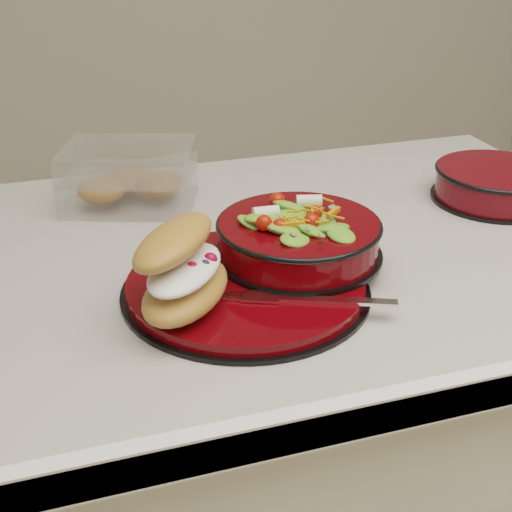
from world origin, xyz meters
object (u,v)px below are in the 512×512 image
object	(u,v)px
croissant	(184,269)
extra_bowl	(496,183)
island_counter	(237,486)
dinner_plate	(247,286)
fork	(313,299)
salad_bowl	(299,232)
pastry_box	(130,177)

from	to	relation	value
croissant	extra_bowl	xyz separation A→B (m)	(0.56, 0.21, -0.04)
island_counter	dinner_plate	size ratio (longest dim) A/B	3.96
island_counter	extra_bowl	bearing A→B (deg)	6.14
island_counter	fork	bearing A→B (deg)	-77.88
croissant	fork	distance (m)	0.16
extra_bowl	dinner_plate	bearing A→B (deg)	-160.29
croissant	fork	xyz separation A→B (m)	(0.14, -0.04, -0.04)
fork	extra_bowl	size ratio (longest dim) A/B	0.86
salad_bowl	pastry_box	size ratio (longest dim) A/B	0.93
pastry_box	croissant	bearing A→B (deg)	-69.69
salad_bowl	pastry_box	xyz separation A→B (m)	(-0.18, 0.30, -0.01)
extra_bowl	pastry_box	bearing A→B (deg)	163.54
dinner_plate	extra_bowl	world-z (taller)	extra_bowl
island_counter	dinner_plate	xyz separation A→B (m)	(-0.02, -0.12, 0.46)
fork	island_counter	bearing A→B (deg)	34.86
fork	extra_bowl	distance (m)	0.48
croissant	pastry_box	xyz separation A→B (m)	(-0.01, 0.37, -0.02)
island_counter	pastry_box	bearing A→B (deg)	116.60
fork	pastry_box	distance (m)	0.44
island_counter	extra_bowl	distance (m)	0.66
island_counter	croissant	distance (m)	0.54
dinner_plate	croissant	size ratio (longest dim) A/B	1.65
island_counter	dinner_plate	world-z (taller)	dinner_plate
pastry_box	dinner_plate	bearing A→B (deg)	-55.58
dinner_plate	salad_bowl	xyz separation A→B (m)	(0.08, 0.04, 0.04)
croissant	extra_bowl	size ratio (longest dim) A/B	0.92
salad_bowl	extra_bowl	distance (m)	0.42
dinner_plate	fork	world-z (taller)	fork
pastry_box	extra_bowl	bearing A→B (deg)	2.91
salad_bowl	pastry_box	distance (m)	0.35
island_counter	fork	size ratio (longest dim) A/B	7.04
dinner_plate	fork	size ratio (longest dim) A/B	1.78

